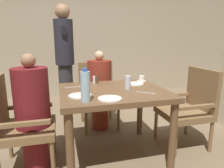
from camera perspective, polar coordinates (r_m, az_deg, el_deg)
name	(u,v)px	position (r m, az deg, el deg)	size (l,w,h in m)	color
ground_plane	(113,154)	(2.33, 0.30, -19.45)	(16.00, 16.00, 0.00)	#7A664C
wall_back	(82,32)	(4.54, -8.53, 14.50)	(8.00, 0.06, 2.80)	tan
dining_table	(113,100)	(2.07, 0.32, -4.46)	(1.06, 0.91, 0.74)	brown
chair_left_side	(17,122)	(2.09, -25.43, -9.66)	(0.51, 0.51, 0.91)	brown
diner_in_left_chair	(33,112)	(2.04, -21.67, -7.34)	(0.32, 0.32, 1.12)	maroon
chair_far_side	(98,92)	(2.91, -4.07, -2.36)	(0.51, 0.51, 0.91)	brown
diner_in_far_chair	(100,90)	(2.75, -3.53, -1.67)	(0.32, 0.32, 1.09)	maroon
chair_right_side	(190,105)	(2.51, 21.35, -5.67)	(0.51, 0.51, 0.91)	brown
standing_host	(65,57)	(3.37, -13.36, 7.47)	(0.30, 0.34, 1.78)	#2D2D33
plate_main_left	(110,99)	(1.71, -0.62, -4.20)	(0.21, 0.21, 0.01)	white
plate_main_right	(134,84)	(2.30, 6.42, 0.07)	(0.21, 0.21, 0.01)	white
plate_dessert_center	(80,96)	(1.83, -9.10, -3.31)	(0.21, 0.21, 0.01)	white
teacup_with_saucer	(142,79)	(2.47, 8.44, 1.44)	(0.12, 0.12, 0.07)	white
water_bottle	(85,86)	(1.63, -7.64, -0.66)	(0.08, 0.08, 0.28)	#A3C6DB
glass_tall_near	(85,83)	(2.06, -7.73, 0.35)	(0.06, 0.06, 0.14)	silver
glass_tall_mid	(128,82)	(2.06, 4.55, 0.45)	(0.06, 0.06, 0.14)	silver
salt_shaker	(94,80)	(2.34, -5.13, 1.23)	(0.03, 0.03, 0.09)	white
pepper_shaker	(97,80)	(2.34, -4.18, 1.23)	(0.03, 0.03, 0.08)	#4C3D2D
fork_beside_plate	(148,93)	(1.94, 10.14, -2.51)	(0.16, 0.12, 0.00)	silver
knife_beside_plate	(74,87)	(2.19, -10.70, -0.81)	(0.19, 0.04, 0.00)	silver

